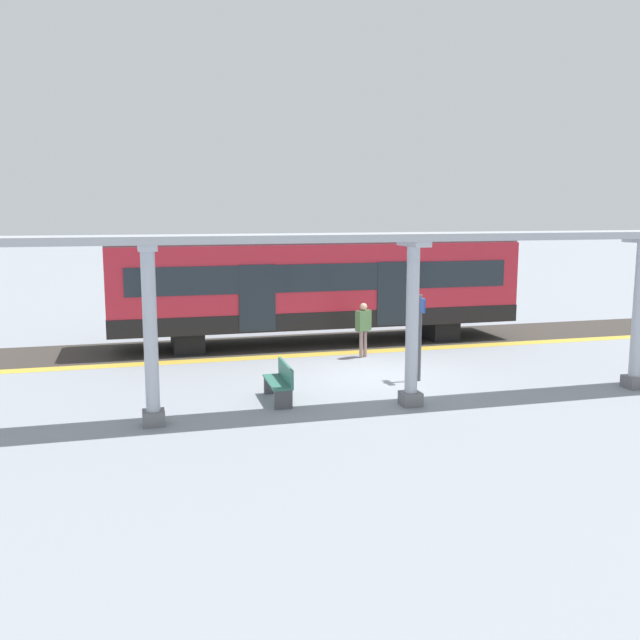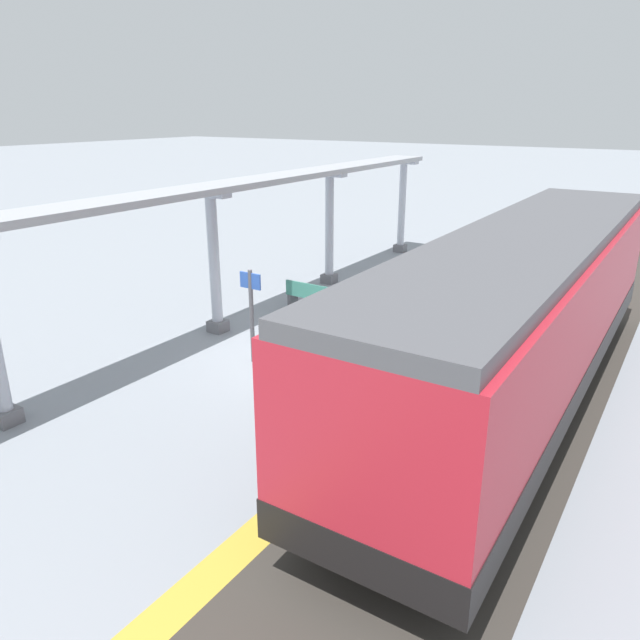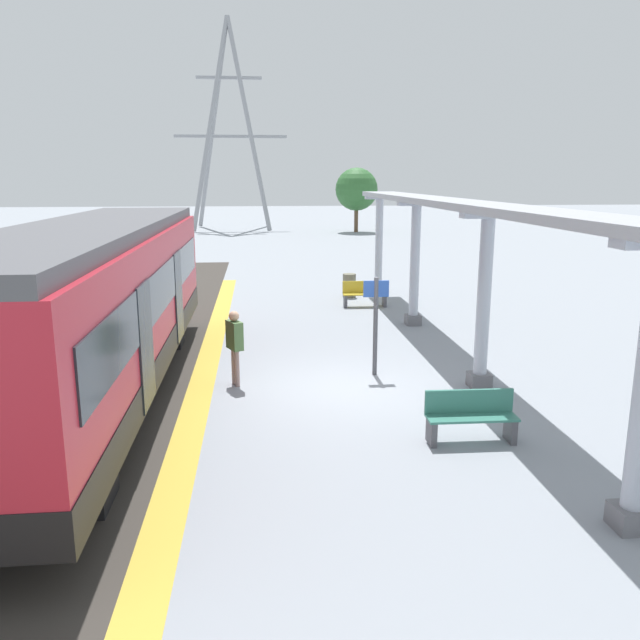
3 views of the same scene
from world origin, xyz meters
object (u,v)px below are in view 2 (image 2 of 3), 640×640
object	(u,v)px
train_near_carriage	(523,316)
passenger_waiting_near_edge	(382,341)
canopy_pillar_second	(329,229)
bench_mid_platform	(310,297)
canopy_pillar_third	(214,263)
canopy_pillar_nearest	(402,207)
platform_info_sign	(251,307)

from	to	relation	value
train_near_carriage	passenger_waiting_near_edge	bearing A→B (deg)	15.74
canopy_pillar_second	bench_mid_platform	xyz separation A→B (m)	(-1.12, 2.85, -1.41)
train_near_carriage	passenger_waiting_near_edge	xyz separation A→B (m)	(2.60, 0.73, -0.82)
canopy_pillar_third	passenger_waiting_near_edge	size ratio (longest dim) A/B	2.26
canopy_pillar_second	passenger_waiting_near_edge	distance (m)	8.05
train_near_carriage	canopy_pillar_nearest	distance (m)	13.41
canopy_pillar_second	canopy_pillar_nearest	bearing A→B (deg)	-90.00
bench_mid_platform	platform_info_sign	distance (m)	3.98
train_near_carriage	canopy_pillar_third	size ratio (longest dim) A/B	3.58
train_near_carriage	bench_mid_platform	size ratio (longest dim) A/B	8.64
platform_info_sign	passenger_waiting_near_edge	world-z (taller)	platform_info_sign
canopy_pillar_second	passenger_waiting_near_edge	xyz separation A→B (m)	(-5.11, 6.17, -0.84)
canopy_pillar_nearest	canopy_pillar_second	size ratio (longest dim) A/B	1.00
canopy_pillar_third	bench_mid_platform	xyz separation A→B (m)	(-1.12, -2.71, -1.41)
bench_mid_platform	platform_info_sign	size ratio (longest dim) A/B	0.69
passenger_waiting_near_edge	platform_info_sign	bearing A→B (deg)	8.44
canopy_pillar_nearest	canopy_pillar_third	size ratio (longest dim) A/B	1.00
canopy_pillar_third	platform_info_sign	size ratio (longest dim) A/B	1.66
canopy_pillar_nearest	passenger_waiting_near_edge	xyz separation A→B (m)	(-5.11, 11.70, -0.84)
platform_info_sign	passenger_waiting_near_edge	size ratio (longest dim) A/B	1.37
canopy_pillar_third	bench_mid_platform	world-z (taller)	canopy_pillar_third
canopy_pillar_nearest	bench_mid_platform	xyz separation A→B (m)	(-1.12, 8.39, -1.41)
canopy_pillar_second	passenger_waiting_near_edge	world-z (taller)	canopy_pillar_second
platform_info_sign	train_near_carriage	bearing A→B (deg)	-168.16
train_near_carriage	canopy_pillar_second	size ratio (longest dim) A/B	3.58
canopy_pillar_third	platform_info_sign	bearing A→B (deg)	152.47
platform_info_sign	bench_mid_platform	bearing A→B (deg)	-76.25
canopy_pillar_second	platform_info_sign	bearing A→B (deg)	107.10
train_near_carriage	platform_info_sign	xyz separation A→B (m)	(5.67, 1.19, -0.50)
canopy_pillar_nearest	canopy_pillar_second	xyz separation A→B (m)	(0.00, 5.54, 0.00)
canopy_pillar_third	passenger_waiting_near_edge	world-z (taller)	canopy_pillar_third
canopy_pillar_nearest	bench_mid_platform	size ratio (longest dim) A/B	2.42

